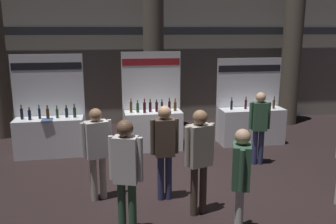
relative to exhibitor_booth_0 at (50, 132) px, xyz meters
The scene contains 11 objects.
ground_plane 3.73m from the exhibitor_booth_0, 38.07° to the right, with size 28.86×28.86×0.00m, color black.
hall_colonnade 4.47m from the exhibitor_booth_0, 42.75° to the left, with size 14.43×1.42×5.56m.
exhibitor_booth_0 is the anchor object (origin of this frame).
exhibitor_booth_1 2.62m from the exhibitor_booth_0, ahead, with size 1.55×0.66×2.54m.
exhibitor_booth_2 5.36m from the exhibitor_booth_0, ahead, with size 1.85×0.66×2.34m.
visitor_0 3.00m from the exhibitor_booth_0, 65.49° to the right, with size 0.55×0.37×1.74m.
visitor_1 4.38m from the exhibitor_booth_0, 67.28° to the right, with size 0.49×0.32×1.84m.
visitor_2 3.82m from the exhibitor_booth_0, 50.00° to the right, with size 0.52×0.25×1.79m.
visitor_5 4.62m from the exhibitor_booth_0, 50.53° to the right, with size 0.54×0.35×1.83m.
visitor_8 5.48m from the exhibitor_booth_0, 52.31° to the right, with size 0.37×0.53×1.71m.
visitor_9 5.13m from the exhibitor_booth_0, 17.25° to the right, with size 0.49×0.28×1.72m.
Camera 1 is at (-1.45, -6.69, 3.09)m, focal length 38.07 mm.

